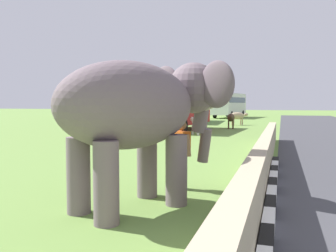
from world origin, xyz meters
TOP-DOWN VIEW (x-y plane):
  - barrier_parapet at (2.00, 4.29)m, footprint 28.00×0.36m
  - elephant at (1.67, 6.46)m, footprint 3.97×3.39m
  - person_handler at (3.22, 6.09)m, footprint 0.48×0.59m
  - bus_red at (21.50, 11.24)m, footprint 8.30×3.03m
  - bus_teal at (33.25, 14.42)m, footprint 9.85×3.16m
  - bus_white at (47.31, 11.10)m, footprint 10.03×3.83m
  - cow_near at (17.89, 9.06)m, footprint 1.76×1.48m
  - cow_mid at (24.52, 7.79)m, footprint 1.92×0.81m
  - cow_far at (29.37, 7.81)m, footprint 1.40×1.80m
  - hill_east at (55.00, 29.39)m, footprint 27.76×22.21m

SIDE VIEW (x-z plane):
  - hill_east at x=55.00m, z-range -8.65..8.65m
  - barrier_parapet at x=2.00m, z-range 0.00..1.00m
  - cow_near at x=17.89m, z-range 0.26..1.48m
  - cow_mid at x=24.52m, z-range 0.26..1.48m
  - cow_far at x=29.37m, z-range 0.26..1.48m
  - person_handler at x=3.22m, z-range 0.10..1.75m
  - elephant at x=1.67m, z-range 0.47..3.47m
  - bus_red at x=21.50m, z-range 0.33..3.83m
  - bus_teal at x=33.25m, z-range 0.33..3.83m
  - bus_white at x=47.31m, z-range 0.33..3.83m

